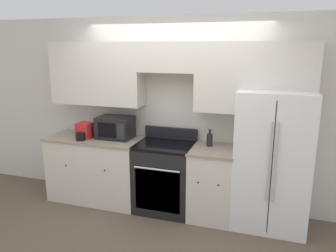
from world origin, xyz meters
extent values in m
plane|color=brown|center=(0.00, 0.00, 0.00)|extent=(12.00, 12.00, 0.00)
cube|color=beige|center=(0.00, 0.66, 1.30)|extent=(8.00, 0.06, 2.60)
cube|color=beige|center=(-1.09, 0.46, 1.83)|extent=(1.34, 0.33, 0.86)
cube|color=beige|center=(-0.05, 0.46, 2.07)|extent=(0.76, 0.33, 0.39)
cube|color=beige|center=(1.05, 0.46, 1.83)|extent=(1.43, 0.33, 0.86)
cube|color=beige|center=(-1.09, 0.31, 0.45)|extent=(1.34, 0.62, 0.90)
cube|color=gray|center=(-1.09, 0.31, 0.92)|extent=(1.36, 0.64, 0.03)
sphere|color=black|center=(-1.39, 0.00, 0.59)|extent=(0.03, 0.03, 0.03)
sphere|color=black|center=(-0.79, 0.00, 0.59)|extent=(0.03, 0.03, 0.03)
cube|color=beige|center=(0.61, 0.31, 0.45)|extent=(0.55, 0.62, 0.90)
cube|color=gray|center=(0.61, 0.31, 0.92)|extent=(0.57, 0.64, 0.03)
sphere|color=black|center=(0.48, 0.00, 0.59)|extent=(0.03, 0.03, 0.03)
sphere|color=black|center=(0.73, 0.00, 0.59)|extent=(0.03, 0.03, 0.03)
cube|color=black|center=(-0.05, 0.31, 0.45)|extent=(0.76, 0.62, 0.90)
cube|color=black|center=(-0.05, 0.01, 0.40)|extent=(0.61, 0.01, 0.58)
cube|color=black|center=(-0.05, 0.31, 0.92)|extent=(0.76, 0.62, 0.04)
cube|color=black|center=(-0.05, 0.59, 1.02)|extent=(0.76, 0.04, 0.16)
cylinder|color=silver|center=(-0.05, -0.02, 0.70)|extent=(0.61, 0.02, 0.02)
cube|color=white|center=(1.32, 0.37, 0.85)|extent=(0.88, 0.75, 1.71)
cube|color=black|center=(1.32, 0.00, 0.85)|extent=(0.01, 0.01, 1.57)
cylinder|color=#B7B7BC|center=(1.29, -0.02, 0.94)|extent=(0.02, 0.02, 0.94)
cylinder|color=#B7B7BC|center=(1.36, -0.02, 0.94)|extent=(0.02, 0.02, 0.94)
cube|color=black|center=(-0.80, 0.38, 1.09)|extent=(0.48, 0.34, 0.31)
cube|color=black|center=(-0.85, 0.21, 1.09)|extent=(0.26, 0.01, 0.20)
cube|color=#262628|center=(-0.63, 0.21, 1.09)|extent=(0.11, 0.01, 0.21)
cylinder|color=black|center=(0.54, 0.41, 1.02)|extent=(0.08, 0.08, 0.16)
cylinder|color=black|center=(0.54, 0.41, 1.12)|extent=(0.03, 0.03, 0.04)
cylinder|color=black|center=(0.54, 0.41, 1.15)|extent=(0.04, 0.04, 0.02)
cube|color=#B22323|center=(-1.21, 0.24, 1.05)|extent=(0.19, 0.21, 0.22)
cylinder|color=black|center=(-1.21, 0.13, 1.00)|extent=(0.13, 0.13, 0.10)
camera|label=1|loc=(1.28, -3.64, 2.21)|focal=35.00mm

